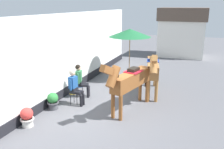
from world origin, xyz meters
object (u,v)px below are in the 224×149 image
at_px(seated_visitor_far, 80,79).
at_px(flower_planter_near, 27,117).
at_px(saddled_horse_near, 130,80).
at_px(saddled_horse_far, 153,68).
at_px(seated_visitor_near, 75,85).
at_px(cafe_parasol, 130,33).
at_px(flower_planter_middle, 53,101).

bearing_deg(seated_visitor_far, flower_planter_near, -97.57).
distance_m(saddled_horse_near, flower_planter_near, 3.65).
bearing_deg(seated_visitor_far, saddled_horse_far, 26.30).
relative_size(seated_visitor_near, cafe_parasol, 0.54).
distance_m(seated_visitor_far, saddled_horse_far, 3.07).
height_order(seated_visitor_near, cafe_parasol, cafe_parasol).
height_order(saddled_horse_far, flower_planter_middle, saddled_horse_far).
distance_m(seated_visitor_near, flower_planter_near, 2.23).
height_order(flower_planter_near, flower_planter_middle, same).
height_order(saddled_horse_far, cafe_parasol, cafe_parasol).
bearing_deg(seated_visitor_near, cafe_parasol, 76.14).
height_order(seated_visitor_far, cafe_parasol, cafe_parasol).
distance_m(seated_visitor_far, saddled_horse_near, 2.42).
relative_size(saddled_horse_near, flower_planter_near, 4.59).
bearing_deg(cafe_parasol, flower_planter_near, -104.24).
distance_m(saddled_horse_near, cafe_parasol, 4.15).
xyz_separation_m(saddled_horse_far, flower_planter_near, (-3.12, -4.27, -0.82)).
relative_size(seated_visitor_far, saddled_horse_near, 0.47).
xyz_separation_m(seated_visitor_far, flower_planter_near, (-0.39, -2.92, -0.44)).
distance_m(seated_visitor_near, cafe_parasol, 4.42).
relative_size(seated_visitor_near, seated_visitor_far, 1.00).
bearing_deg(saddled_horse_near, seated_visitor_far, 165.22).
relative_size(seated_visitor_near, flower_planter_middle, 2.17).
relative_size(seated_visitor_far, flower_planter_near, 2.17).
bearing_deg(seated_visitor_near, saddled_horse_far, 40.21).
bearing_deg(seated_visitor_far, cafe_parasol, 69.98).
bearing_deg(cafe_parasol, saddled_horse_far, -49.60).
bearing_deg(flower_planter_near, seated_visitor_far, 82.43).
xyz_separation_m(saddled_horse_near, flower_planter_middle, (-2.68, -0.88, -0.82)).
relative_size(seated_visitor_far, flower_planter_middle, 2.17).
height_order(saddled_horse_near, flower_planter_near, saddled_horse_near).
distance_m(seated_visitor_near, flower_planter_middle, 0.98).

